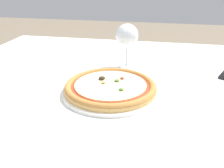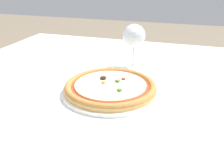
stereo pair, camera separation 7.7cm
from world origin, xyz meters
TOP-DOWN VIEW (x-y plane):
  - dining_table at (0.00, 0.00)m, footprint 1.33×1.16m
  - pizza_plate at (0.00, -0.07)m, footprint 0.31×0.31m
  - wine_glass_far_left at (0.01, 0.18)m, footprint 0.09×0.09m

SIDE VIEW (x-z plane):
  - dining_table at x=0.00m, z-range 0.28..0.99m
  - pizza_plate at x=0.00m, z-range 0.71..0.75m
  - wine_glass_far_left at x=0.01m, z-range 0.75..0.92m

